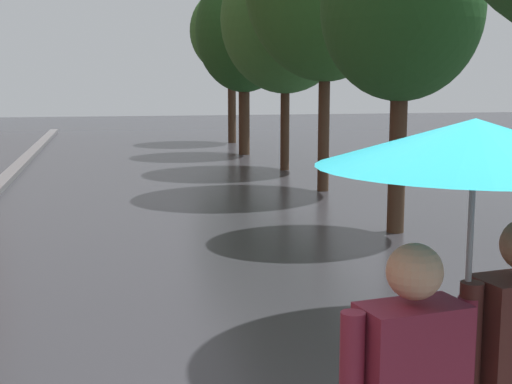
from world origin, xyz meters
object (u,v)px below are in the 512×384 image
object	(u,v)px
street_tree_3	(286,20)
street_tree_4	(244,31)
street_tree_1	(402,10)
street_tree_5	(232,31)
couple_under_umbrella	(470,293)

from	to	relation	value
street_tree_3	street_tree_4	size ratio (longest dim) A/B	1.00
street_tree_1	street_tree_3	size ratio (longest dim) A/B	0.84
street_tree_4	street_tree_5	world-z (taller)	street_tree_4
street_tree_1	street_tree_5	xyz separation A→B (m)	(0.09, 14.83, 0.60)
street_tree_3	street_tree_5	size ratio (longest dim) A/B	1.02
street_tree_1	couple_under_umbrella	bearing A→B (deg)	-110.47
street_tree_5	couple_under_umbrella	distance (m)	22.38
street_tree_4	couple_under_umbrella	xyz separation A→B (m)	(-2.51, -18.23, -2.12)
street_tree_4	street_tree_3	bearing A→B (deg)	-85.09
couple_under_umbrella	street_tree_4	bearing A→B (deg)	82.17
street_tree_3	couple_under_umbrella	size ratio (longest dim) A/B	2.56
street_tree_1	street_tree_3	distance (m)	7.30
street_tree_1	street_tree_3	world-z (taller)	street_tree_3
street_tree_1	street_tree_3	xyz separation A→B (m)	(0.12, 7.28, 0.42)
street_tree_5	couple_under_umbrella	xyz separation A→B (m)	(-2.79, -22.08, -2.34)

